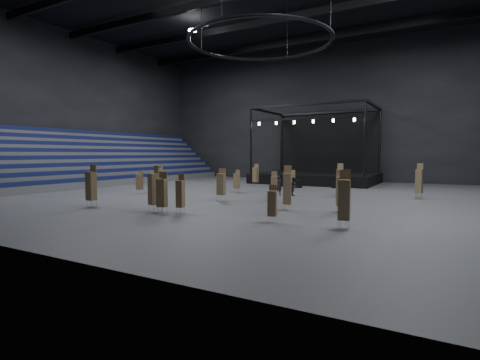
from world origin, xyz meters
The scene contains 29 objects.
floor centered at (0.00, 0.00, 0.00)m, with size 50.00×50.00×0.00m, color #424244.
wall_back centered at (0.00, 21.00, 9.00)m, with size 50.00×0.20×18.00m, color black.
wall_front centered at (0.00, -21.00, 9.00)m, with size 50.00×0.20×18.00m, color black.
wall_left centered at (-25.00, 0.00, 9.00)m, with size 0.20×42.00×18.00m, color black.
bleachers_left centered at (-22.94, 0.00, 1.73)m, with size 7.20×40.00×6.40m.
stage centered at (0.00, 16.24, 1.45)m, with size 14.00×10.00×9.20m.
truss_ring centered at (0.00, 0.00, 13.00)m, with size 12.30×12.30×5.15m.
flight_case_left centered at (-2.09, 8.56, 0.38)m, with size 1.15×0.57×0.77m, color black.
flight_case_mid centered at (0.15, 8.28, 0.42)m, with size 1.26×0.63×0.84m, color black.
flight_case_right centered at (4.12, 9.77, 0.35)m, with size 1.06×0.53×0.71m, color black.
chair_stack_0 centered at (0.27, -11.18, 1.20)m, with size 0.47×0.47×2.37m.
chair_stack_1 centered at (6.37, 2.19, 1.41)m, with size 0.53×0.53×2.78m.
chair_stack_2 centered at (-13.09, 2.08, 1.25)m, with size 0.67×0.67×2.37m.
chair_stack_3 centered at (-4.48, 8.01, 1.30)m, with size 0.56×0.56×2.47m.
chair_stack_4 centered at (5.48, -7.06, 1.43)m, with size 0.62×0.62×2.83m.
chair_stack_5 centered at (2.85, -3.26, 1.17)m, with size 0.56×0.56×2.25m.
chair_stack_6 centered at (0.96, 5.32, 1.05)m, with size 0.45×0.45×1.99m.
chair_stack_7 centered at (10.05, -11.19, 1.44)m, with size 0.60×0.60×2.81m.
chair_stack_8 centered at (12.20, 4.06, 1.42)m, with size 0.56×0.56×2.81m.
chair_stack_9 centered at (-6.66, -11.99, 1.45)m, with size 0.56×0.56×2.84m.
chair_stack_10 centered at (-9.74, -4.38, 1.11)m, with size 0.51×0.51×2.10m.
chair_stack_11 centered at (-2.81, 0.94, 1.11)m, with size 0.47×0.47×2.10m.
chair_stack_12 centered at (-1.49, -11.56, 1.45)m, with size 0.67×0.67×2.83m.
chair_stack_13 centered at (-0.76, -4.97, 1.31)m, with size 0.65×0.65×2.47m.
chair_stack_14 centered at (8.65, -6.40, 1.34)m, with size 0.65×0.65×2.61m.
chair_stack_15 centered at (-0.46, -11.99, 1.30)m, with size 0.63×0.63×2.50m.
chair_stack_16 centered at (6.42, -11.38, 1.04)m, with size 0.52×0.52×1.97m.
man_center centered at (1.54, 0.56, 0.86)m, with size 0.63×0.41×1.72m, color black.
crew_member centered at (2.73, 1.16, 0.79)m, with size 0.77×0.60×1.58m, color black.
Camera 1 is at (14.39, -28.87, 3.56)m, focal length 28.00 mm.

